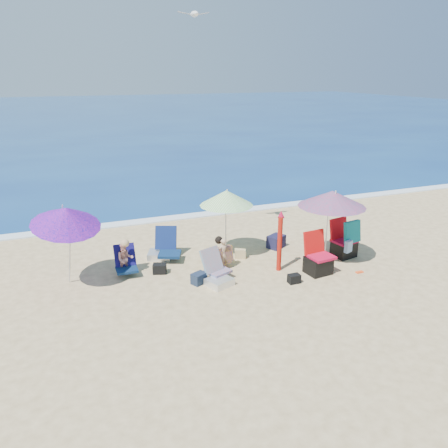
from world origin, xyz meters
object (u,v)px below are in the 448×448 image
object	(u,v)px
umbrella_striped	(226,198)
person_center	(222,254)
camp_chair_left	(318,261)
umbrella_turquoise	(332,199)
chair_rainbow	(217,274)
umbrella_blue	(66,217)
person_left	(125,259)
furled_umbrella	(280,238)
chair_navy	(163,250)
seagull	(194,14)
camp_chair_right	(345,243)

from	to	relation	value
umbrella_striped	person_center	size ratio (longest dim) A/B	2.27
camp_chair_left	person_center	size ratio (longest dim) A/B	1.25
umbrella_turquoise	chair_rainbow	size ratio (longest dim) A/B	2.03
umbrella_striped	chair_rainbow	world-z (taller)	umbrella_striped
umbrella_blue	person_center	world-z (taller)	umbrella_blue
umbrella_turquoise	person_center	xyz separation A→B (m)	(-2.60, 0.58, -1.26)
camp_chair_left	umbrella_turquoise	bearing A→B (deg)	38.02
umbrella_striped	person_left	world-z (taller)	umbrella_striped
furled_umbrella	person_left	world-z (taller)	furled_umbrella
chair_rainbow	person_center	world-z (taller)	person_center
umbrella_blue	chair_navy	xyz separation A→B (m)	(2.23, 0.85, -1.42)
person_center	seagull	world-z (taller)	seagull
furled_umbrella	camp_chair_right	xyz separation A→B (m)	(1.95, 0.12, -0.45)
umbrella_turquoise	umbrella_striped	size ratio (longest dim) A/B	1.08
umbrella_blue	furled_umbrella	xyz separation A→B (m)	(4.64, -0.87, -0.82)
chair_rainbow	person_left	xyz separation A→B (m)	(-1.85, 1.15, 0.21)
furled_umbrella	person_center	bearing A→B (deg)	155.43
umbrella_turquoise	person_center	bearing A→B (deg)	167.41
furled_umbrella	seagull	size ratio (longest dim) A/B	1.92
furled_umbrella	person_left	size ratio (longest dim) A/B	1.67
chair_navy	person_center	bearing A→B (deg)	-44.42
furled_umbrella	camp_chair_left	world-z (taller)	furled_umbrella
furled_umbrella	chair_navy	bearing A→B (deg)	144.57
camp_chair_right	person_left	size ratio (longest dim) A/B	1.15
umbrella_blue	person_left	xyz separation A→B (m)	(1.18, 0.20, -1.23)
umbrella_turquoise	umbrella_blue	world-z (taller)	umbrella_blue
chair_navy	camp_chair_left	bearing A→B (deg)	-34.34
person_center	umbrella_turquoise	bearing A→B (deg)	-12.59
person_left	chair_navy	bearing A→B (deg)	31.70
chair_rainbow	camp_chair_right	distance (m)	3.57
chair_navy	person_center	size ratio (longest dim) A/B	1.25
umbrella_turquoise	umbrella_blue	distance (m)	6.07
camp_chair_left	umbrella_blue	bearing A→B (deg)	166.18
chair_navy	camp_chair_right	bearing A→B (deg)	-20.07
furled_umbrella	chair_navy	distance (m)	3.02
umbrella_striped	person_left	bearing A→B (deg)	-175.80
chair_navy	person_center	distance (m)	1.65
umbrella_striped	umbrella_blue	xyz separation A→B (m)	(-3.78, -0.39, 0.07)
chair_navy	camp_chair_right	xyz separation A→B (m)	(4.36, -1.59, 0.16)
seagull	camp_chair_right	bearing A→B (deg)	-33.12
umbrella_blue	furled_umbrella	world-z (taller)	umbrella_blue
umbrella_turquoise	camp_chair_right	world-z (taller)	umbrella_turquoise
chair_navy	seagull	distance (m)	5.72
camp_chair_right	person_left	xyz separation A→B (m)	(-5.41, 0.94, 0.04)
umbrella_blue	furled_umbrella	size ratio (longest dim) A/B	1.34
umbrella_striped	umbrella_blue	distance (m)	3.81
chair_navy	umbrella_blue	bearing A→B (deg)	-159.27
umbrella_turquoise	chair_rainbow	xyz separation A→B (m)	(-2.97, -0.07, -1.45)
chair_navy	camp_chair_left	world-z (taller)	camp_chair_left
seagull	chair_navy	bearing A→B (deg)	-155.30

